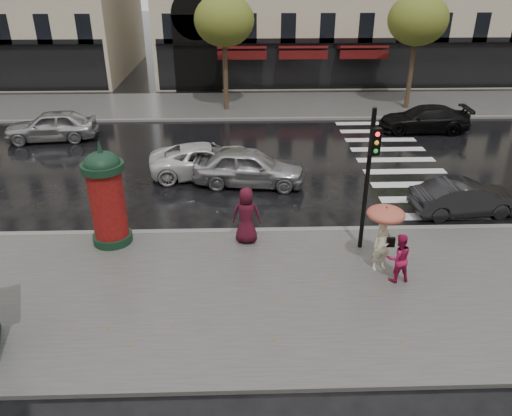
{
  "coord_description": "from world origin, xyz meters",
  "views": [
    {
      "loc": [
        -1.14,
        -11.75,
        8.43
      ],
      "look_at": [
        -0.72,
        1.5,
        1.71
      ],
      "focal_mm": 35.0,
      "sensor_mm": 36.0,
      "label": 1
    }
  ],
  "objects_px": {
    "woman_umbrella": "(384,228)",
    "car_silver": "(249,167)",
    "woman_red": "(399,258)",
    "car_white": "(207,160)",
    "man_burgundy": "(246,215)",
    "car_darkgrey": "(465,198)",
    "car_black": "(424,119)",
    "car_far_silver": "(51,126)",
    "morris_column": "(107,195)",
    "traffic_light": "(370,168)"
  },
  "relations": [
    {
      "from": "morris_column",
      "to": "car_white",
      "type": "bearing_deg",
      "value": 64.56
    },
    {
      "from": "woman_umbrella",
      "to": "car_black",
      "type": "relative_size",
      "value": 0.44
    },
    {
      "from": "morris_column",
      "to": "car_black",
      "type": "xyz_separation_m",
      "value": [
        13.95,
        11.33,
        -1.11
      ]
    },
    {
      "from": "woman_umbrella",
      "to": "car_silver",
      "type": "bearing_deg",
      "value": 119.74
    },
    {
      "from": "car_darkgrey",
      "to": "man_burgundy",
      "type": "bearing_deg",
      "value": 98.93
    },
    {
      "from": "car_far_silver",
      "to": "car_white",
      "type": "bearing_deg",
      "value": 52.88
    },
    {
      "from": "man_burgundy",
      "to": "car_black",
      "type": "bearing_deg",
      "value": -124.49
    },
    {
      "from": "car_black",
      "to": "car_darkgrey",
      "type": "bearing_deg",
      "value": -7.95
    },
    {
      "from": "woman_red",
      "to": "car_darkgrey",
      "type": "xyz_separation_m",
      "value": [
        3.68,
        4.25,
        -0.23
      ]
    },
    {
      "from": "traffic_light",
      "to": "car_silver",
      "type": "distance_m",
      "value": 6.71
    },
    {
      "from": "car_far_silver",
      "to": "woman_red",
      "type": "bearing_deg",
      "value": 40.33
    },
    {
      "from": "man_burgundy",
      "to": "woman_umbrella",
      "type": "bearing_deg",
      "value": 161.78
    },
    {
      "from": "car_white",
      "to": "car_black",
      "type": "xyz_separation_m",
      "value": [
        11.22,
        5.58,
        0.01
      ]
    },
    {
      "from": "car_darkgrey",
      "to": "car_silver",
      "type": "bearing_deg",
      "value": 64.8
    },
    {
      "from": "morris_column",
      "to": "traffic_light",
      "type": "height_order",
      "value": "traffic_light"
    },
    {
      "from": "car_darkgrey",
      "to": "car_far_silver",
      "type": "distance_m",
      "value": 19.68
    },
    {
      "from": "man_burgundy",
      "to": "car_darkgrey",
      "type": "xyz_separation_m",
      "value": [
        7.92,
        1.94,
        -0.43
      ]
    },
    {
      "from": "traffic_light",
      "to": "car_darkgrey",
      "type": "height_order",
      "value": "traffic_light"
    },
    {
      "from": "morris_column",
      "to": "car_black",
      "type": "distance_m",
      "value": 18.01
    },
    {
      "from": "traffic_light",
      "to": "car_silver",
      "type": "bearing_deg",
      "value": 122.71
    },
    {
      "from": "car_white",
      "to": "man_burgundy",
      "type": "bearing_deg",
      "value": -172.03
    },
    {
      "from": "man_burgundy",
      "to": "traffic_light",
      "type": "distance_m",
      "value": 4.09
    },
    {
      "from": "car_silver",
      "to": "car_white",
      "type": "bearing_deg",
      "value": 66.14
    },
    {
      "from": "woman_red",
      "to": "car_black",
      "type": "relative_size",
      "value": 0.32
    },
    {
      "from": "traffic_light",
      "to": "car_black",
      "type": "xyz_separation_m",
      "value": [
        5.98,
        12.02,
        -2.18
      ]
    },
    {
      "from": "car_black",
      "to": "car_far_silver",
      "type": "distance_m",
      "value": 19.35
    },
    {
      "from": "woman_umbrella",
      "to": "traffic_light",
      "type": "distance_m",
      "value": 1.82
    },
    {
      "from": "morris_column",
      "to": "car_silver",
      "type": "height_order",
      "value": "morris_column"
    },
    {
      "from": "woman_umbrella",
      "to": "car_silver",
      "type": "xyz_separation_m",
      "value": [
        -3.73,
        6.53,
        -0.72
      ]
    },
    {
      "from": "morris_column",
      "to": "car_silver",
      "type": "distance_m",
      "value": 6.59
    },
    {
      "from": "traffic_light",
      "to": "car_white",
      "type": "relative_size",
      "value": 0.94
    },
    {
      "from": "woman_red",
      "to": "car_white",
      "type": "height_order",
      "value": "woman_red"
    },
    {
      "from": "car_black",
      "to": "car_white",
      "type": "bearing_deg",
      "value": -61.49
    },
    {
      "from": "traffic_light",
      "to": "car_black",
      "type": "bearing_deg",
      "value": 63.56
    },
    {
      "from": "man_burgundy",
      "to": "car_white",
      "type": "xyz_separation_m",
      "value": [
        -1.61,
        5.89,
        -0.39
      ]
    },
    {
      "from": "woman_red",
      "to": "man_burgundy",
      "type": "distance_m",
      "value": 4.83
    },
    {
      "from": "morris_column",
      "to": "traffic_light",
      "type": "bearing_deg",
      "value": -4.92
    },
    {
      "from": "car_far_silver",
      "to": "traffic_light",
      "type": "bearing_deg",
      "value": 43.23
    },
    {
      "from": "morris_column",
      "to": "car_white",
      "type": "height_order",
      "value": "morris_column"
    },
    {
      "from": "car_black",
      "to": "woman_red",
      "type": "bearing_deg",
      "value": -19.21
    },
    {
      "from": "woman_umbrella",
      "to": "car_far_silver",
      "type": "bearing_deg",
      "value": 137.85
    },
    {
      "from": "man_burgundy",
      "to": "car_darkgrey",
      "type": "distance_m",
      "value": 8.16
    },
    {
      "from": "man_burgundy",
      "to": "car_black",
      "type": "relative_size",
      "value": 0.4
    },
    {
      "from": "car_white",
      "to": "car_far_silver",
      "type": "bearing_deg",
      "value": 52.38
    },
    {
      "from": "woman_red",
      "to": "morris_column",
      "type": "height_order",
      "value": "morris_column"
    },
    {
      "from": "man_burgundy",
      "to": "car_far_silver",
      "type": "height_order",
      "value": "man_burgundy"
    },
    {
      "from": "woman_red",
      "to": "morris_column",
      "type": "xyz_separation_m",
      "value": [
        -8.58,
        2.45,
        0.93
      ]
    },
    {
      "from": "car_white",
      "to": "car_black",
      "type": "height_order",
      "value": "car_black"
    },
    {
      "from": "morris_column",
      "to": "car_far_silver",
      "type": "xyz_separation_m",
      "value": [
        -5.38,
        10.5,
        -1.03
      ]
    },
    {
      "from": "car_white",
      "to": "car_darkgrey",
      "type": "bearing_deg",
      "value": -119.86
    }
  ]
}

